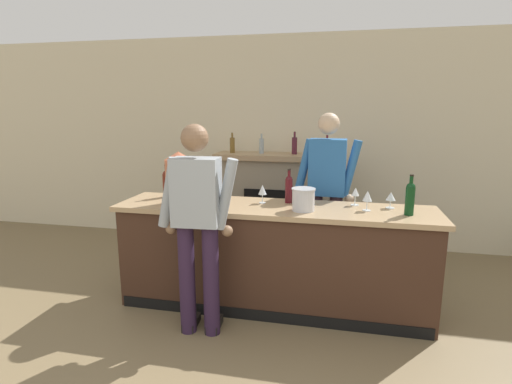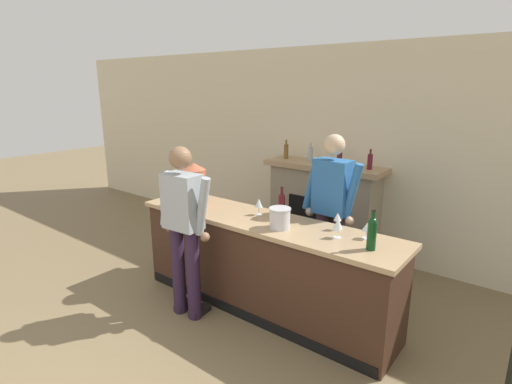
{
  "view_description": "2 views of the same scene",
  "coord_description": "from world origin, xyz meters",
  "views": [
    {
      "loc": [
        0.39,
        -0.82,
        1.82
      ],
      "look_at": [
        -0.4,
        2.81,
        1.04
      ],
      "focal_mm": 28.0,
      "sensor_mm": 36.0,
      "label": 1
    },
    {
      "loc": [
        2.05,
        -0.38,
        2.23
      ],
      "look_at": [
        -0.35,
        2.7,
        1.19
      ],
      "focal_mm": 28.0,
      "sensor_mm": 36.0,
      "label": 2
    }
  ],
  "objects": [
    {
      "name": "person_bartender",
      "position": [
        0.25,
        3.17,
        0.99
      ],
      "size": [
        0.66,
        0.31,
        1.78
      ],
      "color": "#412F3E",
      "rests_on": "ground_plane"
    },
    {
      "name": "wall_back_panel",
      "position": [
        0.0,
        4.52,
        1.38
      ],
      "size": [
        12.0,
        0.07,
        2.75
      ],
      "color": "beige",
      "rests_on": "ground_plane"
    },
    {
      "name": "wine_glass_front_right",
      "position": [
        0.52,
        2.78,
        1.08
      ],
      "size": [
        0.07,
        0.07,
        0.16
      ],
      "color": "silver",
      "rests_on": "bar_counter"
    },
    {
      "name": "fireplace_stone",
      "position": [
        -0.41,
        4.26,
        0.63
      ],
      "size": [
        1.62,
        0.52,
        1.53
      ],
      "color": "gray",
      "rests_on": "ground_plane"
    },
    {
      "name": "wine_bottle_merlot_tall",
      "position": [
        -0.07,
        2.75,
        1.1
      ],
      "size": [
        0.07,
        0.07,
        0.32
      ],
      "color": "#4A1017",
      "rests_on": "bar_counter"
    },
    {
      "name": "wine_glass_by_dispenser",
      "position": [
        0.82,
        2.73,
        1.06
      ],
      "size": [
        0.08,
        0.08,
        0.14
      ],
      "color": "silver",
      "rests_on": "bar_counter"
    },
    {
      "name": "ice_bucket_steel",
      "position": [
        0.08,
        2.49,
        1.06
      ],
      "size": [
        0.2,
        0.2,
        0.19
      ],
      "color": "silver",
      "rests_on": "bar_counter"
    },
    {
      "name": "wine_bottle_burgundy_dark",
      "position": [
        0.94,
        2.53,
        1.11
      ],
      "size": [
        0.07,
        0.07,
        0.34
      ],
      "color": "#0D3716",
      "rests_on": "bar_counter"
    },
    {
      "name": "wine_glass_front_left",
      "position": [
        -0.31,
        2.69,
        1.08
      ],
      "size": [
        0.08,
        0.08,
        0.17
      ],
      "color": "silver",
      "rests_on": "bar_counter"
    },
    {
      "name": "wine_bottle_riesling_slim",
      "position": [
        -1.27,
        2.74,
        1.11
      ],
      "size": [
        0.08,
        0.08,
        0.32
      ],
      "color": "#531B12",
      "rests_on": "bar_counter"
    },
    {
      "name": "wine_glass_mid_counter",
      "position": [
        0.62,
        2.6,
        1.08
      ],
      "size": [
        0.08,
        0.08,
        0.17
      ],
      "color": "silver",
      "rests_on": "bar_counter"
    },
    {
      "name": "copper_dispenser",
      "position": [
        -1.04,
        2.5,
        1.2
      ],
      "size": [
        0.25,
        0.29,
        0.48
      ],
      "color": "#C06140",
      "rests_on": "bar_counter"
    },
    {
      "name": "bar_counter",
      "position": [
        -0.19,
        2.59,
        0.48
      ],
      "size": [
        2.85,
        0.66,
        0.96
      ],
      "color": "#3C2418",
      "rests_on": "ground_plane"
    },
    {
      "name": "person_customer",
      "position": [
        -0.7,
        2.02,
        0.94
      ],
      "size": [
        0.66,
        0.32,
        1.71
      ],
      "color": "#2B1B32",
      "rests_on": "ground_plane"
    }
  ]
}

